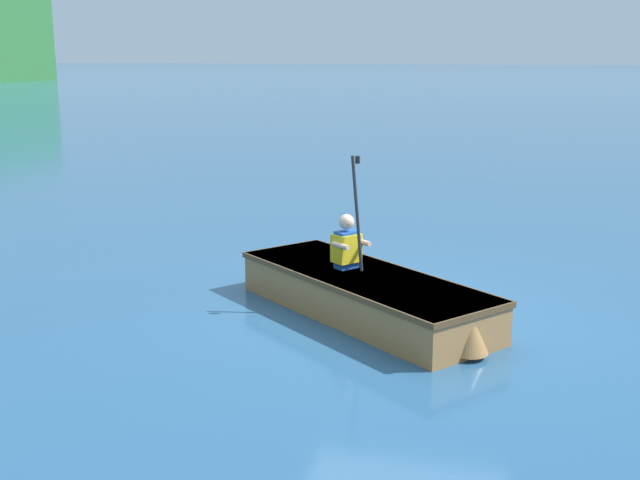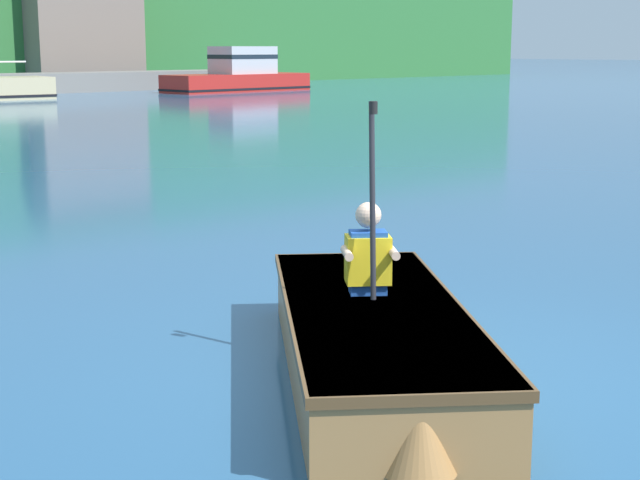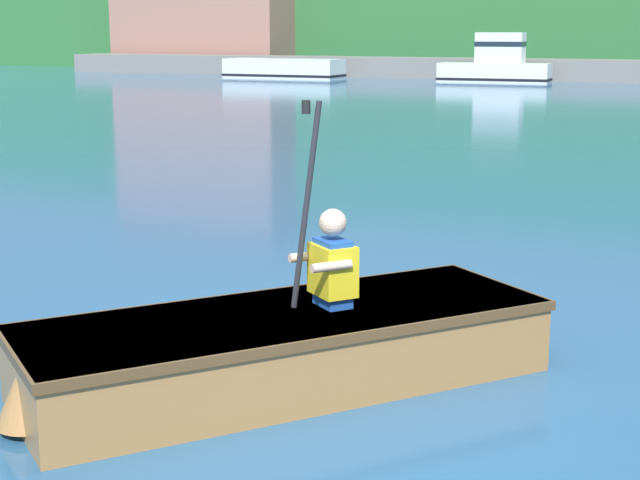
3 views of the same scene
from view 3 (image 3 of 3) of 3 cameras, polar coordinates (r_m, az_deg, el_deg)
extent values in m
plane|color=#28567F|center=(5.67, -1.66, -9.95)|extent=(300.00, 300.00, 0.00)
cube|color=white|center=(41.91, 10.09, 9.56)|extent=(4.64, 1.52, 0.79)
cube|color=black|center=(41.92, 10.07, 9.21)|extent=(4.68, 1.57, 0.10)
cube|color=silver|center=(41.84, 10.45, 10.94)|extent=(1.98, 1.13, 1.24)
cube|color=#19232D|center=(41.83, 10.46, 11.15)|extent=(2.01, 1.16, 0.20)
cube|color=white|center=(44.80, -2.12, 9.94)|extent=(5.33, 1.85, 0.87)
cube|color=black|center=(44.82, -2.12, 9.58)|extent=(5.37, 1.89, 0.10)
cube|color=#A3703D|center=(6.00, -1.98, -6.35)|extent=(2.82, 3.17, 0.46)
cube|color=brown|center=(5.94, -1.99, -4.51)|extent=(2.88, 3.23, 0.06)
cube|color=brown|center=(5.94, -1.99, -4.60)|extent=(2.39, 2.70, 0.02)
cone|color=#A3703D|center=(5.55, -16.59, -8.18)|extent=(0.53, 0.53, 0.42)
cube|color=#A3703D|center=(6.05, 0.07, -4.40)|extent=(0.90, 0.76, 0.03)
cube|color=#1E4CA5|center=(6.02, 0.74, -1.92)|extent=(0.29, 0.27, 0.42)
cube|color=yellow|center=(6.01, 0.75, -1.74)|extent=(0.36, 0.34, 0.31)
sphere|color=beige|center=(5.95, 0.75, 1.02)|extent=(0.17, 0.17, 0.17)
cylinder|color=beige|center=(6.08, -0.67, -0.95)|extent=(0.21, 0.24, 0.06)
cylinder|color=beige|center=(5.83, 0.66, -1.54)|extent=(0.21, 0.24, 0.06)
cylinder|color=#232328|center=(5.84, -0.80, 2.02)|extent=(0.16, 0.19, 1.24)
cylinder|color=black|center=(5.77, -0.82, 7.74)|extent=(0.05, 0.05, 0.08)
camera|label=1|loc=(11.25, -49.28, 11.58)|focal=45.00mm
camera|label=2|loc=(6.94, -57.91, 5.88)|focal=55.00mm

